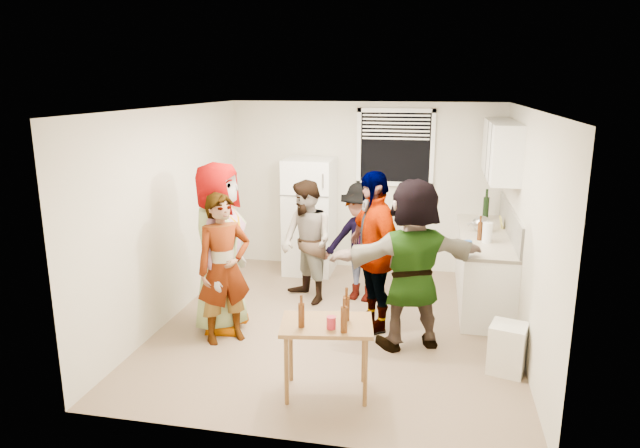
% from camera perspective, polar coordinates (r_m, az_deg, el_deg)
% --- Properties ---
extents(room, '(4.00, 4.50, 2.50)m').
position_cam_1_polar(room, '(6.78, 1.78, -10.10)').
color(room, beige).
rests_on(room, ground).
extents(window, '(1.12, 0.10, 1.06)m').
position_cam_1_polar(window, '(8.39, 7.54, 7.59)').
color(window, white).
rests_on(window, room).
extents(refrigerator, '(0.70, 0.70, 1.70)m').
position_cam_1_polar(refrigerator, '(8.41, -1.03, 0.80)').
color(refrigerator, white).
rests_on(refrigerator, ground).
extents(counter_lower, '(0.60, 2.20, 0.86)m').
position_cam_1_polar(counter_lower, '(7.65, 16.00, -4.36)').
color(counter_lower, white).
rests_on(counter_lower, ground).
extents(countertop, '(0.64, 2.22, 0.04)m').
position_cam_1_polar(countertop, '(7.53, 16.23, -1.11)').
color(countertop, beige).
rests_on(countertop, counter_lower).
extents(backsplash, '(0.03, 2.20, 0.36)m').
position_cam_1_polar(backsplash, '(7.51, 18.49, 0.26)').
color(backsplash, beige).
rests_on(backsplash, countertop).
extents(upper_cabinets, '(0.34, 1.60, 0.70)m').
position_cam_1_polar(upper_cabinets, '(7.54, 17.66, 7.11)').
color(upper_cabinets, white).
rests_on(upper_cabinets, room).
extents(kettle, '(0.28, 0.24, 0.22)m').
position_cam_1_polar(kettle, '(7.63, 15.80, -0.73)').
color(kettle, silver).
rests_on(kettle, countertop).
extents(paper_towel, '(0.11, 0.11, 0.25)m').
position_cam_1_polar(paper_towel, '(7.13, 16.32, -1.79)').
color(paper_towel, white).
rests_on(paper_towel, countertop).
extents(wine_bottle, '(0.08, 0.08, 0.32)m').
position_cam_1_polar(wine_bottle, '(8.30, 16.18, 0.42)').
color(wine_bottle, black).
rests_on(wine_bottle, countertop).
extents(beer_bottle_counter, '(0.06, 0.06, 0.22)m').
position_cam_1_polar(beer_bottle_counter, '(7.21, 15.63, -1.55)').
color(beer_bottle_counter, '#47230C').
rests_on(beer_bottle_counter, countertop).
extents(blue_cup, '(0.09, 0.09, 0.12)m').
position_cam_1_polar(blue_cup, '(6.72, 14.54, -2.62)').
color(blue_cup, blue).
rests_on(blue_cup, countertop).
extents(picture_frame, '(0.02, 0.17, 0.15)m').
position_cam_1_polar(picture_frame, '(7.89, 17.66, 0.17)').
color(picture_frame, gold).
rests_on(picture_frame, countertop).
extents(trash_bin, '(0.41, 0.41, 0.49)m').
position_cam_1_polar(trash_bin, '(5.98, 18.24, -11.68)').
color(trash_bin, white).
rests_on(trash_bin, ground).
extents(serving_table, '(0.89, 0.67, 0.69)m').
position_cam_1_polar(serving_table, '(5.46, 0.65, -16.47)').
color(serving_table, brown).
rests_on(serving_table, ground).
extents(beer_bottle_table, '(0.06, 0.06, 0.22)m').
position_cam_1_polar(beer_bottle_table, '(5.07, -1.87, -10.24)').
color(beer_bottle_table, '#47230C').
rests_on(beer_bottle_table, serving_table).
extents(red_cup, '(0.08, 0.08, 0.11)m').
position_cam_1_polar(red_cup, '(5.04, 1.12, -10.41)').
color(red_cup, maroon).
rests_on(red_cup, serving_table).
extents(guest_grey, '(1.96, 1.00, 0.61)m').
position_cam_1_polar(guest_grey, '(6.84, -9.69, -10.10)').
color(guest_grey, gray).
rests_on(guest_grey, ground).
extents(guest_stripe, '(1.52, 1.65, 0.39)m').
position_cam_1_polar(guest_stripe, '(6.53, -9.29, -11.30)').
color(guest_stripe, '#141933').
rests_on(guest_stripe, ground).
extents(guest_back_left, '(1.65, 1.67, 0.60)m').
position_cam_1_polar(guest_back_left, '(7.51, -1.29, -7.64)').
color(guest_back_left, brown).
rests_on(guest_back_left, ground).
extents(guest_back_right, '(1.33, 1.74, 0.57)m').
position_cam_1_polar(guest_back_right, '(7.57, 4.04, -7.48)').
color(guest_back_right, '#39393D').
rests_on(guest_back_right, ground).
extents(guest_black, '(2.13, 1.89, 0.45)m').
position_cam_1_polar(guest_black, '(6.75, 5.16, -10.27)').
color(guest_black, black).
rests_on(guest_black, ground).
extents(guest_orange, '(2.30, 2.37, 0.54)m').
position_cam_1_polar(guest_orange, '(6.40, 8.87, -11.82)').
color(guest_orange, '#C0824B').
rests_on(guest_orange, ground).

